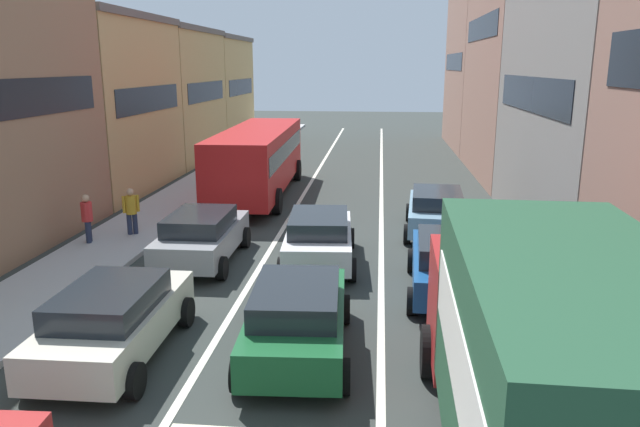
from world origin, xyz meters
The scene contains 15 objects.
sidewalk_left centered at (-6.70, 20.00, 0.07)m, with size 2.60×64.00×0.14m, color #B3B3B3.
lane_stripe_left centered at (-1.70, 20.00, 0.01)m, with size 0.16×60.00×0.01m, color silver.
lane_stripe_right centered at (1.70, 20.00, 0.01)m, with size 0.16×60.00×0.01m, color silver.
building_row_left centered at (-12.00, 21.58, 3.96)m, with size 7.20×43.90×8.69m.
building_row_right centered at (9.90, 22.67, 5.58)m, with size 7.20×43.90×13.56m.
removalist_box_truck centered at (3.70, 3.37, 1.97)m, with size 2.84×7.75×3.58m.
sedan_centre_lane_second centered at (0.06, 6.94, 0.80)m, with size 2.25×4.39×1.49m.
wagon_left_lane_second centered at (-3.42, 6.48, 0.80)m, with size 2.11×4.32×1.49m.
hatchback_centre_lane_third centered at (-0.07, 12.47, 0.80)m, with size 2.28×4.40×1.49m.
sedan_left_lane_third centered at (-3.42, 12.30, 0.80)m, with size 2.09×4.31×1.49m.
sedan_right_lane_behind_truck centered at (3.37, 10.49, 0.80)m, with size 2.23×4.38×1.49m.
wagon_right_lane_far centered at (3.52, 16.05, 0.80)m, with size 2.29×4.41×1.49m.
bus_mid_queue_primary centered at (-3.58, 21.28, 1.76)m, with size 3.00×10.56×2.90m.
pedestrian_near_kerb centered at (-6.42, 14.47, 0.95)m, with size 0.47×0.34×1.66m.
pedestrian_far_sidewalk centered at (-7.41, 13.43, 0.95)m, with size 0.34×0.52×1.66m.
Camera 1 is at (1.58, -3.72, 5.54)m, focal length 33.60 mm.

